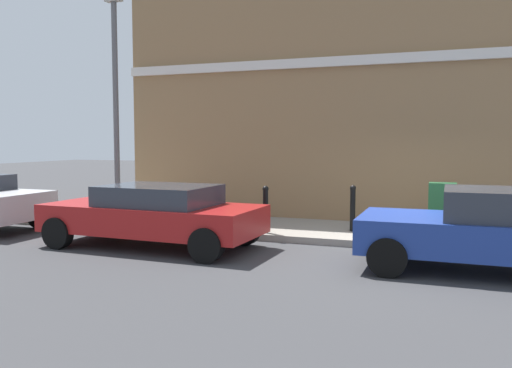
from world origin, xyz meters
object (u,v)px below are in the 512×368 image
car_red (154,214)px  bollard_near_cabinet (353,207)px  lamppost (116,96)px  utility_cabinet (442,212)px  bollard_far_kerb (266,208)px  car_blue (502,230)px

car_red → bollard_near_cabinet: (2.46, -3.61, 0.01)m
bollard_near_cabinet → lamppost: bearing=91.9°
utility_cabinet → bollard_far_kerb: (-0.76, 3.65, 0.02)m
bollard_far_kerb → car_blue: bearing=-108.0°
bollard_far_kerb → lamppost: lamppost is taller
car_red → lamppost: lamppost is taller
car_blue → bollard_near_cabinet: (2.37, 2.86, -0.02)m
car_red → bollard_far_kerb: size_ratio=4.34×
car_red → bollard_near_cabinet: size_ratio=4.34×
car_blue → bollard_near_cabinet: 3.72m
car_red → bollard_far_kerb: car_red is taller
utility_cabinet → bollard_near_cabinet: bearing=87.0°
car_blue → utility_cabinet: (2.27, 0.97, -0.04)m
utility_cabinet → bollard_near_cabinet: size_ratio=1.11×
utility_cabinet → bollard_near_cabinet: utility_cabinet is taller
bollard_far_kerb → lamppost: (0.66, 4.30, 2.60)m
bollard_near_cabinet → utility_cabinet: bearing=-93.0°
utility_cabinet → bollard_far_kerb: utility_cabinet is taller
car_red → utility_cabinet: size_ratio=3.92×
lamppost → car_blue: bearing=-103.7°
utility_cabinet → bollard_near_cabinet: 1.89m
car_red → bollard_near_cabinet: 4.37m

